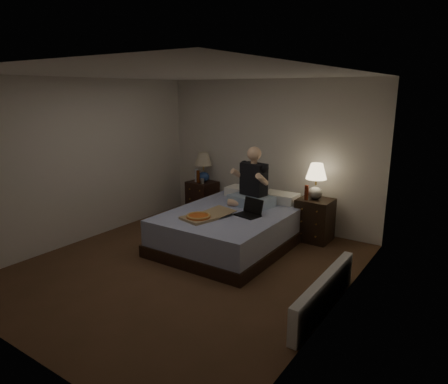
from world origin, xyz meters
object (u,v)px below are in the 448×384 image
Objects in this scene: water_bottle at (196,175)px; beer_bottle_right at (306,193)px; beer_bottle_left at (198,177)px; laptop at (248,208)px; nightstand_left at (202,198)px; person at (252,177)px; pizza_box at (198,217)px; bed at (232,228)px; soda_can at (202,181)px; nightstand_right at (315,220)px; lamp_left at (203,167)px; radiator at (324,294)px; lamp_right at (316,181)px.

beer_bottle_right is at bearing -3.56° from water_bottle.
beer_bottle_right is at bearing -2.62° from beer_bottle_left.
beer_bottle_right is 0.68× the size of laptop.
beer_bottle_left is 1.93m from laptop.
nightstand_left is 2.56× the size of water_bottle.
person is 1.22× the size of pizza_box.
person is at bearing -19.12° from water_bottle.
soda_can is (-1.23, 0.89, 0.42)m from bed.
beer_bottle_left is (0.07, -0.04, -0.01)m from water_bottle.
water_bottle reaches higher than laptop.
bed is 9.46× the size of beer_bottle_right.
person is at bearing -15.96° from nightstand_left.
nightstand_left is 2.29m from nightstand_right.
soda_can is at bearing 143.65° from bed.
person is at bearing -149.89° from nightstand_right.
nightstand_right is 2.68× the size of water_bottle.
radiator is (3.16, -2.05, -0.72)m from lamp_left.
lamp_right is 0.60× the size of person.
beer_bottle_left is (-0.12, 0.02, 0.06)m from soda_can.
laptop is at bearing -122.31° from nightstand_right.
nightstand_left is 2.01m from pizza_box.
nightstand_left is (-1.33, 1.02, 0.05)m from bed.
lamp_left reaches higher than soda_can.
nightstand_right is at bearing 114.65° from radiator.
nightstand_left is 0.60m from lamp_left.
person is (1.43, -0.48, 0.25)m from beer_bottle_left.
lamp_left is at bearing 119.63° from soda_can.
laptop is at bearing -121.46° from lamp_right.
nightstand_right is (2.29, -0.09, 0.01)m from nightstand_left.
person is at bearing -18.57° from beer_bottle_left.
person is (1.39, -0.60, 0.09)m from lamp_left.
lamp_right is 0.99m from person.
lamp_left is 1.97m from laptop.
water_bottle is 2.26m from beer_bottle_right.
nightstand_left is at bearing 178.10° from lamp_right.
water_bottle is at bearing 148.82° from radiator.
radiator is at bearing -33.02° from lamp_left.
lamp_left is at bearing 177.83° from lamp_right.
water_bottle is at bearing 161.42° from soda_can.
nightstand_left is 0.41m from soda_can.
beer_bottle_right is (2.18, -0.21, 0.46)m from nightstand_left.
lamp_right is at bearing 140.99° from nightstand_right.
pizza_box is 0.47× the size of radiator.
bed is 2.12m from radiator.
water_bottle is 0.21m from soda_can.
lamp_left reaches higher than radiator.
nightstand_left is 0.84× the size of pizza_box.
bed is 1.49m from lamp_right.
nightstand_right is at bearing 39.52° from person.
soda_can is 2.07m from beer_bottle_right.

